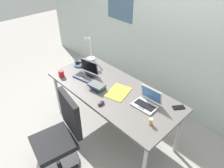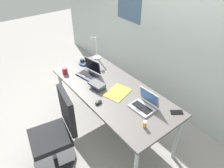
% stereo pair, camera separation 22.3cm
% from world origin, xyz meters
% --- Properties ---
extents(ground_plane, '(12.00, 12.00, 0.00)m').
position_xyz_m(ground_plane, '(0.00, 0.00, 0.00)').
color(ground_plane, gray).
extents(wall_back, '(6.00, 0.13, 2.60)m').
position_xyz_m(wall_back, '(-0.00, 1.10, 1.30)').
color(wall_back, '#B2BCB7').
rests_on(wall_back, ground_plane).
extents(desk, '(1.80, 0.80, 0.74)m').
position_xyz_m(desk, '(0.00, 0.00, 0.68)').
color(desk, '#595451').
rests_on(desk, ground_plane).
extents(desk_lamp, '(0.12, 0.18, 0.40)m').
position_xyz_m(desk_lamp, '(-0.80, 0.28, 0.94)').
color(desk_lamp, white).
rests_on(desk_lamp, desk).
extents(laptop_center, '(0.32, 0.28, 0.21)m').
position_xyz_m(laptop_center, '(-0.46, -0.05, 0.78)').
color(laptop_center, '#33384C').
rests_on(laptop_center, desk).
extents(laptop_near_lamp, '(0.28, 0.25, 0.20)m').
position_xyz_m(laptop_near_lamp, '(0.49, 0.08, 0.78)').
color(laptop_near_lamp, '#B7BABC').
rests_on(laptop_near_lamp, desk).
extents(computer_mouse, '(0.07, 0.10, 0.03)m').
position_xyz_m(computer_mouse, '(0.12, -0.29, 0.76)').
color(computer_mouse, black).
rests_on(computer_mouse, desk).
extents(cell_phone, '(0.13, 0.15, 0.01)m').
position_xyz_m(cell_phone, '(0.77, 0.30, 0.74)').
color(cell_phone, black).
rests_on(cell_phone, desk).
extents(headphones, '(0.21, 0.18, 0.04)m').
position_xyz_m(headphones, '(-0.77, 0.06, 0.76)').
color(headphones, '#335999').
rests_on(headphones, desk).
extents(pill_bottle, '(0.04, 0.04, 0.08)m').
position_xyz_m(pill_bottle, '(0.71, -0.13, 0.78)').
color(pill_bottle, gold).
rests_on(pill_bottle, desk).
extents(book_stack, '(0.22, 0.18, 0.07)m').
position_xyz_m(book_stack, '(-0.14, -0.13, 0.78)').
color(book_stack, navy).
rests_on(book_stack, desk).
extents(paper_folder_near_mouse, '(0.31, 0.36, 0.01)m').
position_xyz_m(paper_folder_near_mouse, '(0.11, 0.01, 0.74)').
color(paper_folder_near_mouse, gold).
rests_on(paper_folder_near_mouse, desk).
extents(coffee_mug, '(0.11, 0.08, 0.09)m').
position_xyz_m(coffee_mug, '(-0.69, -0.30, 0.78)').
color(coffee_mug, '#B21E23').
rests_on(coffee_mug, desk).
extents(office_chair, '(0.52, 0.57, 0.97)m').
position_xyz_m(office_chair, '(-0.02, -0.80, 0.40)').
color(office_chair, black).
rests_on(office_chair, ground_plane).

